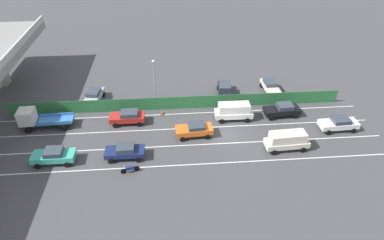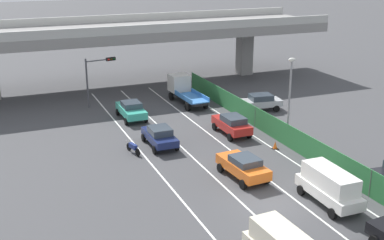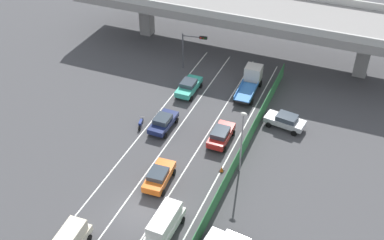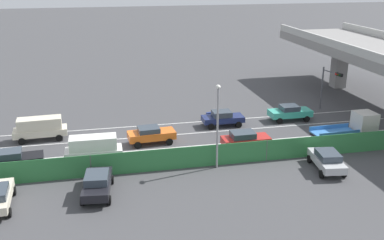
{
  "view_description": "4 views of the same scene",
  "coord_description": "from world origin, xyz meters",
  "px_view_note": "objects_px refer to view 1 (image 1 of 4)",
  "views": [
    {
      "loc": [
        -30.98,
        6.66,
        24.15
      ],
      "look_at": [
        1.6,
        4.08,
        1.24
      ],
      "focal_mm": 31.06,
      "sensor_mm": 36.0,
      "label": 1
    },
    {
      "loc": [
        -14.84,
        -23.07,
        14.41
      ],
      "look_at": [
        -0.8,
        10.68,
        2.19
      ],
      "focal_mm": 46.36,
      "sensor_mm": 36.0,
      "label": 2
    },
    {
      "loc": [
        15.73,
        -25.57,
        32.13
      ],
      "look_at": [
        -0.0,
        12.24,
        1.66
      ],
      "focal_mm": 45.63,
      "sensor_mm": 36.0,
      "label": 3
    },
    {
      "loc": [
        39.06,
        -0.79,
        15.61
      ],
      "look_at": [
        0.87,
        7.62,
        2.26
      ],
      "focal_mm": 42.37,
      "sensor_mm": 36.0,
      "label": 4
    }
  ],
  "objects_px": {
    "car_sedan_navy": "(125,151)",
    "car_sedan_red": "(128,117)",
    "car_sedan_black": "(282,110)",
    "traffic_cone": "(162,112)",
    "car_van_white": "(234,111)",
    "parked_sedan_dark": "(225,90)",
    "street_lamp": "(155,80)",
    "parked_wagon_silver": "(94,96)",
    "car_sedan_white": "(339,123)",
    "car_taxi_teal": "(54,155)",
    "flatbed_truck_blue": "(36,119)",
    "parked_sedan_cream": "(270,86)",
    "motorcycle": "(130,169)",
    "car_van_cream": "(287,140)"
  },
  "relations": [
    {
      "from": "car_sedan_black",
      "to": "flatbed_truck_blue",
      "type": "relative_size",
      "value": 0.75
    },
    {
      "from": "car_van_cream",
      "to": "car_sedan_black",
      "type": "xyz_separation_m",
      "value": [
        6.53,
        -1.52,
        -0.31
      ]
    },
    {
      "from": "parked_wagon_silver",
      "to": "street_lamp",
      "type": "xyz_separation_m",
      "value": [
        -2.35,
        -8.5,
        3.33
      ]
    },
    {
      "from": "car_sedan_red",
      "to": "car_sedan_black",
      "type": "xyz_separation_m",
      "value": [
        0.11,
        -19.6,
        -0.02
      ]
    },
    {
      "from": "parked_sedan_dark",
      "to": "car_sedan_black",
      "type": "bearing_deg",
      "value": -130.93
    },
    {
      "from": "car_van_white",
      "to": "traffic_cone",
      "type": "height_order",
      "value": "car_van_white"
    },
    {
      "from": "parked_sedan_cream",
      "to": "parked_wagon_silver",
      "type": "xyz_separation_m",
      "value": [
        -0.74,
        24.77,
        0.02
      ]
    },
    {
      "from": "car_taxi_teal",
      "to": "car_sedan_black",
      "type": "height_order",
      "value": "car_sedan_black"
    },
    {
      "from": "car_taxi_teal",
      "to": "parked_sedan_cream",
      "type": "relative_size",
      "value": 0.97
    },
    {
      "from": "car_sedan_white",
      "to": "car_taxi_teal",
      "type": "relative_size",
      "value": 1.04
    },
    {
      "from": "car_taxi_teal",
      "to": "car_sedan_black",
      "type": "bearing_deg",
      "value": -75.83
    },
    {
      "from": "parked_sedan_cream",
      "to": "parked_wagon_silver",
      "type": "distance_m",
      "value": 24.78
    },
    {
      "from": "car_sedan_white",
      "to": "street_lamp",
      "type": "bearing_deg",
      "value": 73.37
    },
    {
      "from": "car_van_white",
      "to": "parked_wagon_silver",
      "type": "xyz_separation_m",
      "value": [
        5.71,
        18.24,
        -0.35
      ]
    },
    {
      "from": "car_taxi_teal",
      "to": "parked_wagon_silver",
      "type": "xyz_separation_m",
      "value": [
        12.21,
        -2.25,
        -0.01
      ]
    },
    {
      "from": "car_sedan_navy",
      "to": "car_van_cream",
      "type": "relative_size",
      "value": 0.86
    },
    {
      "from": "car_sedan_navy",
      "to": "car_sedan_red",
      "type": "distance_m",
      "value": 6.49
    },
    {
      "from": "street_lamp",
      "to": "car_sedan_white",
      "type": "bearing_deg",
      "value": -106.63
    },
    {
      "from": "car_van_white",
      "to": "street_lamp",
      "type": "bearing_deg",
      "value": 70.98
    },
    {
      "from": "motorcycle",
      "to": "parked_wagon_silver",
      "type": "relative_size",
      "value": 0.43
    },
    {
      "from": "parked_wagon_silver",
      "to": "car_van_cream",
      "type": "bearing_deg",
      "value": -117.38
    },
    {
      "from": "car_van_white",
      "to": "parked_sedan_dark",
      "type": "xyz_separation_m",
      "value": [
        5.95,
        0.16,
        -0.34
      ]
    },
    {
      "from": "parked_sedan_cream",
      "to": "traffic_cone",
      "type": "height_order",
      "value": "parked_sedan_cream"
    },
    {
      "from": "car_van_white",
      "to": "car_taxi_teal",
      "type": "distance_m",
      "value": 21.5
    },
    {
      "from": "car_taxi_teal",
      "to": "flatbed_truck_blue",
      "type": "height_order",
      "value": "flatbed_truck_blue"
    },
    {
      "from": "car_van_white",
      "to": "parked_sedan_dark",
      "type": "relative_size",
      "value": 0.99
    },
    {
      "from": "flatbed_truck_blue",
      "to": "street_lamp",
      "type": "height_order",
      "value": "street_lamp"
    },
    {
      "from": "car_sedan_red",
      "to": "car_taxi_teal",
      "type": "bearing_deg",
      "value": 132.6
    },
    {
      "from": "parked_wagon_silver",
      "to": "street_lamp",
      "type": "distance_m",
      "value": 9.42
    },
    {
      "from": "motorcycle",
      "to": "car_sedan_red",
      "type": "bearing_deg",
      "value": 5.64
    },
    {
      "from": "car_van_white",
      "to": "traffic_cone",
      "type": "relative_size",
      "value": 7.55
    },
    {
      "from": "car_sedan_navy",
      "to": "parked_wagon_silver",
      "type": "distance_m",
      "value": 13.12
    },
    {
      "from": "car_sedan_red",
      "to": "street_lamp",
      "type": "bearing_deg",
      "value": -47.61
    },
    {
      "from": "car_sedan_black",
      "to": "traffic_cone",
      "type": "height_order",
      "value": "car_sedan_black"
    },
    {
      "from": "car_sedan_white",
      "to": "parked_sedan_dark",
      "type": "distance_m",
      "value": 15.42
    },
    {
      "from": "car_sedan_navy",
      "to": "car_sedan_red",
      "type": "height_order",
      "value": "car_sedan_red"
    },
    {
      "from": "car_sedan_red",
      "to": "flatbed_truck_blue",
      "type": "distance_m",
      "value": 10.91
    },
    {
      "from": "flatbed_truck_blue",
      "to": "parked_wagon_silver",
      "type": "bearing_deg",
      "value": -46.14
    },
    {
      "from": "car_sedan_red",
      "to": "car_van_white",
      "type": "bearing_deg",
      "value": -90.77
    },
    {
      "from": "car_sedan_black",
      "to": "motorcycle",
      "type": "relative_size",
      "value": 2.43
    },
    {
      "from": "flatbed_truck_blue",
      "to": "parked_sedan_dark",
      "type": "xyz_separation_m",
      "value": [
        5.89,
        -23.96,
        -0.42
      ]
    },
    {
      "from": "car_taxi_teal",
      "to": "traffic_cone",
      "type": "distance_m",
      "value": 14.2
    },
    {
      "from": "car_sedan_red",
      "to": "street_lamp",
      "type": "relative_size",
      "value": 0.61
    },
    {
      "from": "parked_sedan_dark",
      "to": "car_sedan_red",
      "type": "bearing_deg",
      "value": 113.83
    },
    {
      "from": "car_sedan_red",
      "to": "parked_wagon_silver",
      "type": "relative_size",
      "value": 0.95
    },
    {
      "from": "street_lamp",
      "to": "car_taxi_teal",
      "type": "bearing_deg",
      "value": 132.53
    },
    {
      "from": "car_sedan_red",
      "to": "motorcycle",
      "type": "relative_size",
      "value": 2.22
    },
    {
      "from": "flatbed_truck_blue",
      "to": "car_taxi_teal",
      "type": "bearing_deg",
      "value": -150.94
    },
    {
      "from": "parked_sedan_dark",
      "to": "motorcycle",
      "type": "bearing_deg",
      "value": 140.22
    },
    {
      "from": "car_sedan_red",
      "to": "flatbed_truck_blue",
      "type": "xyz_separation_m",
      "value": [
        -0.12,
        10.9,
        0.4
      ]
    }
  ]
}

